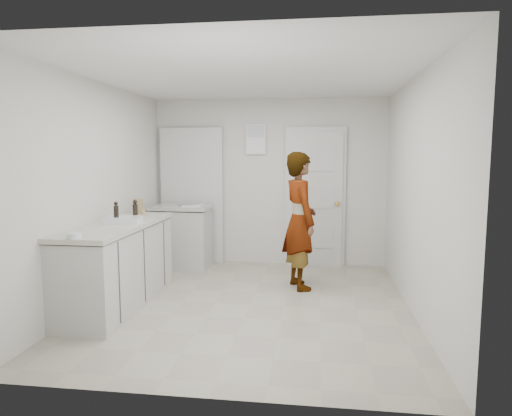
# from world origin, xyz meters

# --- Properties ---
(ground) EXTENTS (4.00, 4.00, 0.00)m
(ground) POSITION_xyz_m (0.00, 0.00, 0.00)
(ground) COLOR #A7A28C
(ground) RESTS_ON ground
(room_shell) EXTENTS (4.00, 4.00, 4.00)m
(room_shell) POSITION_xyz_m (-0.17, 1.95, 1.02)
(room_shell) COLOR beige
(room_shell) RESTS_ON ground
(main_counter) EXTENTS (0.64, 1.96, 0.93)m
(main_counter) POSITION_xyz_m (-1.45, -0.20, 0.43)
(main_counter) COLOR #B1B1AC
(main_counter) RESTS_ON ground
(side_counter) EXTENTS (0.84, 0.61, 0.93)m
(side_counter) POSITION_xyz_m (-1.25, 1.55, 0.43)
(side_counter) COLOR #B1B1AC
(side_counter) RESTS_ON ground
(person) EXTENTS (0.62, 0.73, 1.71)m
(person) POSITION_xyz_m (0.52, 0.74, 0.85)
(person) COLOR silver
(person) RESTS_ON ground
(cake_mix_box) EXTENTS (0.12, 0.07, 0.19)m
(cake_mix_box) POSITION_xyz_m (-1.54, 0.61, 1.02)
(cake_mix_box) COLOR #A47852
(cake_mix_box) RESTS_ON main_counter
(spice_jar) EXTENTS (0.06, 0.06, 0.09)m
(spice_jar) POSITION_xyz_m (-1.39, 0.41, 0.97)
(spice_jar) COLOR tan
(spice_jar) RESTS_ON main_counter
(oil_cruet_a) EXTENTS (0.06, 0.06, 0.23)m
(oil_cruet_a) POSITION_xyz_m (-1.36, 0.10, 1.03)
(oil_cruet_a) COLOR black
(oil_cruet_a) RESTS_ON main_counter
(oil_cruet_b) EXTENTS (0.05, 0.05, 0.24)m
(oil_cruet_b) POSITION_xyz_m (-1.46, -0.19, 1.04)
(oil_cruet_b) COLOR black
(oil_cruet_b) RESTS_ON main_counter
(baking_dish) EXTENTS (0.40, 0.30, 0.07)m
(baking_dish) POSITION_xyz_m (-1.39, -0.15, 0.95)
(baking_dish) COLOR silver
(baking_dish) RESTS_ON main_counter
(egg_bowl) EXTENTS (0.13, 0.13, 0.05)m
(egg_bowl) POSITION_xyz_m (-1.44, -1.10, 0.95)
(egg_bowl) COLOR silver
(egg_bowl) RESTS_ON main_counter
(papers) EXTENTS (0.26, 0.33, 0.01)m
(papers) POSITION_xyz_m (-1.08, 1.57, 0.93)
(papers) COLOR white
(papers) RESTS_ON side_counter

